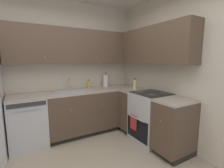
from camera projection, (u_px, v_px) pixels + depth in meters
wall_back at (55, 68)px, 3.24m from camera, size 3.53×0.05×2.68m
wall_right at (190, 71)px, 2.58m from camera, size 0.05×3.61×2.68m
dishwasher at (28, 122)px, 2.81m from camera, size 0.60×0.63×0.87m
lower_cabinets_back at (82, 112)px, 3.31m from camera, size 1.38×0.62×0.87m
countertop_back at (82, 91)px, 3.24m from camera, size 2.59×0.60×0.03m
lower_cabinets_right at (155, 120)px, 2.89m from camera, size 0.62×1.40×0.87m
countertop_right at (156, 96)px, 2.83m from camera, size 0.60×1.40×0.03m
oven_range at (151, 117)px, 3.00m from camera, size 0.68×0.62×1.06m
upper_cabinets_back at (70, 46)px, 3.14m from camera, size 2.27×0.34×0.67m
upper_cabinets_right at (148, 46)px, 3.09m from camera, size 0.32×1.95×0.67m
sink at (72, 93)px, 3.11m from camera, size 0.69×0.40×0.10m
faucet at (69, 83)px, 3.27m from camera, size 0.07×0.16×0.23m
soap_bottle at (88, 84)px, 3.49m from camera, size 0.05×0.05×0.19m
paper_towel_roll at (106, 81)px, 3.66m from camera, size 0.11×0.11×0.33m
oil_bottle at (135, 84)px, 3.32m from camera, size 0.07×0.07×0.23m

